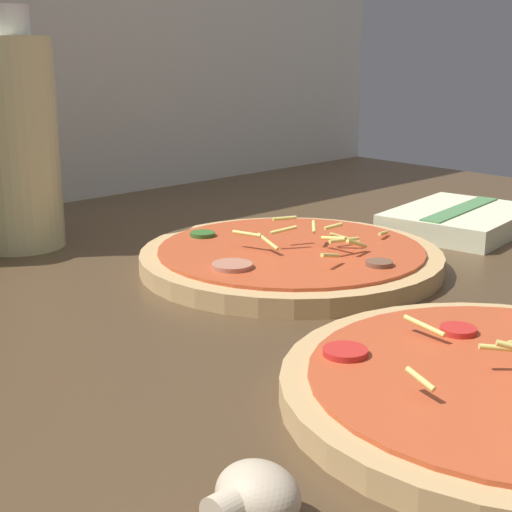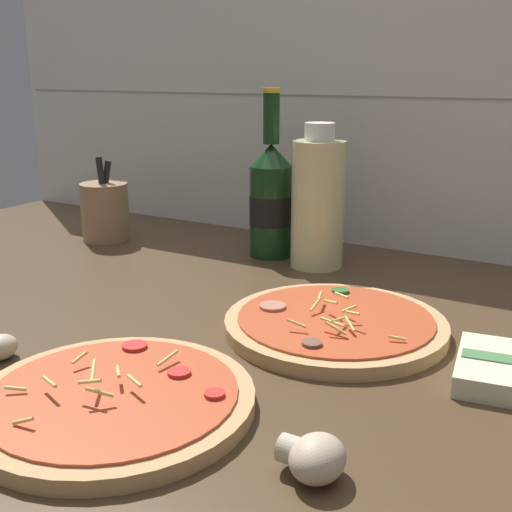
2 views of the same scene
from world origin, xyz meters
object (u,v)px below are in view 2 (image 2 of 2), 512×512
Objects in this scene: pizza_near at (114,400)px; mushroom_right at (314,457)px; oil_bottle at (318,202)px; utensil_crock at (105,211)px; pizza_far at (335,324)px; beer_bottle at (271,198)px.

mushroom_right is (21.72, -0.21, 0.94)cm from pizza_near.
pizza_near reaches higher than mushroom_right.
oil_bottle reaches higher than utensil_crock.
oil_bottle is (-3.42, 53.72, 10.08)cm from pizza_near.
pizza_far reaches higher than mushroom_right.
utensil_crock is at bearing -168.88° from beer_bottle.
oil_bottle is at bearing 93.65° from pizza_near.
pizza_near is 1.70× the size of utensil_crock.
pizza_far is at bearing 69.31° from pizza_near.
beer_bottle is 66.19cm from mushroom_right.
pizza_near is 4.94× the size of mushroom_right.
oil_bottle is at bearing 6.50° from utensil_crock.
beer_bottle is at bearing 132.29° from pizza_far.
pizza_near is 21.75cm from mushroom_right.
mushroom_right is (25.15, -53.93, -9.14)cm from oil_bottle.
beer_bottle is at bearing 11.12° from utensil_crock.
beer_bottle is at bearing 103.43° from pizza_near.
beer_bottle is (-24.12, 26.51, 9.41)cm from pizza_far.
oil_bottle reaches higher than pizza_near.
utensil_crock is at bearing 144.26° from mushroom_right.
beer_bottle is 9.95cm from oil_bottle.
oil_bottle is at bearing -9.45° from beer_bottle.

